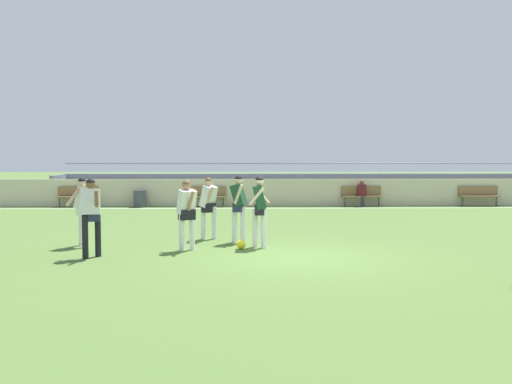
{
  "coord_description": "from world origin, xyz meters",
  "views": [
    {
      "loc": [
        -1.16,
        -11.89,
        2.14
      ],
      "look_at": [
        -0.77,
        3.4,
        1.23
      ],
      "focal_mm": 38.92,
      "sensor_mm": 36.0,
      "label": 1
    }
  ],
  "objects_px": {
    "bench_far_right": "(78,195)",
    "spectator_seated": "(362,191)",
    "player_white_wide_right": "(83,205)",
    "player_dark_pressing_high": "(259,205)",
    "bench_far_left": "(361,194)",
    "bench_centre_sideline": "(206,194)",
    "player_white_wide_left": "(209,203)",
    "player_white_challenging": "(187,209)",
    "player_white_trailing_run": "(91,210)",
    "bench_near_wall_gap": "(479,194)",
    "player_dark_overlapping": "(239,202)",
    "soccer_ball": "(241,245)",
    "trash_bin": "(140,199)",
    "bleacher_stand": "(339,186)"
  },
  "relations": [
    {
      "from": "spectator_seated",
      "to": "player_white_wide_right",
      "type": "relative_size",
      "value": 0.72
    },
    {
      "from": "bench_far_right",
      "to": "player_dark_pressing_high",
      "type": "relative_size",
      "value": 1.05
    },
    {
      "from": "trash_bin",
      "to": "player_dark_pressing_high",
      "type": "bearing_deg",
      "value": -66.44
    },
    {
      "from": "spectator_seated",
      "to": "player_white_trailing_run",
      "type": "xyz_separation_m",
      "value": [
        -8.66,
        -12.73,
        0.33
      ]
    },
    {
      "from": "spectator_seated",
      "to": "player_dark_overlapping",
      "type": "relative_size",
      "value": 0.7
    },
    {
      "from": "bench_centre_sideline",
      "to": "player_white_wide_left",
      "type": "bearing_deg",
      "value": -85.82
    },
    {
      "from": "bleacher_stand",
      "to": "bench_near_wall_gap",
      "type": "bearing_deg",
      "value": -22.61
    },
    {
      "from": "bench_far_left",
      "to": "bench_far_right",
      "type": "distance_m",
      "value": 12.74
    },
    {
      "from": "player_white_challenging",
      "to": "player_white_trailing_run",
      "type": "distance_m",
      "value": 2.18
    },
    {
      "from": "spectator_seated",
      "to": "player_white_wide_right",
      "type": "height_order",
      "value": "player_white_wide_right"
    },
    {
      "from": "player_white_challenging",
      "to": "trash_bin",
      "type": "bearing_deg",
      "value": 105.47
    },
    {
      "from": "bench_far_left",
      "to": "bench_far_right",
      "type": "xyz_separation_m",
      "value": [
        -12.74,
        0.0,
        0.0
      ]
    },
    {
      "from": "spectator_seated",
      "to": "bench_far_left",
      "type": "bearing_deg",
      "value": 90.0
    },
    {
      "from": "bench_centre_sideline",
      "to": "soccer_ball",
      "type": "distance_m",
      "value": 11.92
    },
    {
      "from": "bleacher_stand",
      "to": "bench_far_left",
      "type": "distance_m",
      "value": 2.55
    },
    {
      "from": "bleacher_stand",
      "to": "spectator_seated",
      "type": "relative_size",
      "value": 22.9
    },
    {
      "from": "player_white_trailing_run",
      "to": "player_white_wide_left",
      "type": "height_order",
      "value": "player_white_trailing_run"
    },
    {
      "from": "bench_near_wall_gap",
      "to": "player_white_wide_right",
      "type": "bearing_deg",
      "value": -142.38
    },
    {
      "from": "bench_centre_sideline",
      "to": "soccer_ball",
      "type": "relative_size",
      "value": 8.18
    },
    {
      "from": "bench_far_right",
      "to": "player_dark_pressing_high",
      "type": "distance_m",
      "value": 13.92
    },
    {
      "from": "player_white_wide_left",
      "to": "bench_far_left",
      "type": "bearing_deg",
      "value": 58.14
    },
    {
      "from": "player_white_challenging",
      "to": "player_white_wide_left",
      "type": "distance_m",
      "value": 1.83
    },
    {
      "from": "bench_centre_sideline",
      "to": "bench_far_left",
      "type": "bearing_deg",
      "value": 0.0
    },
    {
      "from": "soccer_ball",
      "to": "player_white_trailing_run",
      "type": "bearing_deg",
      "value": -162.14
    },
    {
      "from": "player_dark_pressing_high",
      "to": "player_white_trailing_run",
      "type": "xyz_separation_m",
      "value": [
        -3.68,
        -1.3,
        -0.0
      ]
    },
    {
      "from": "spectator_seated",
      "to": "player_dark_pressing_high",
      "type": "relative_size",
      "value": 0.7
    },
    {
      "from": "bench_centre_sideline",
      "to": "player_dark_pressing_high",
      "type": "xyz_separation_m",
      "value": [
        2.05,
        -11.55,
        0.48
      ]
    },
    {
      "from": "spectator_seated",
      "to": "player_dark_overlapping",
      "type": "xyz_separation_m",
      "value": [
        -5.48,
        -10.62,
        0.33
      ]
    },
    {
      "from": "player_dark_overlapping",
      "to": "soccer_ball",
      "type": "height_order",
      "value": "player_dark_overlapping"
    },
    {
      "from": "bench_far_left",
      "to": "bench_near_wall_gap",
      "type": "bearing_deg",
      "value": 0.0
    },
    {
      "from": "player_white_wide_right",
      "to": "trash_bin",
      "type": "bearing_deg",
      "value": 93.34
    },
    {
      "from": "bench_far_left",
      "to": "player_white_challenging",
      "type": "bearing_deg",
      "value": -119.34
    },
    {
      "from": "bench_far_left",
      "to": "soccer_ball",
      "type": "height_order",
      "value": "bench_far_left"
    },
    {
      "from": "bench_far_right",
      "to": "spectator_seated",
      "type": "bearing_deg",
      "value": -0.52
    },
    {
      "from": "bleacher_stand",
      "to": "trash_bin",
      "type": "height_order",
      "value": "bleacher_stand"
    },
    {
      "from": "bench_near_wall_gap",
      "to": "player_white_challenging",
      "type": "height_order",
      "value": "player_white_challenging"
    },
    {
      "from": "trash_bin",
      "to": "spectator_seated",
      "type": "xyz_separation_m",
      "value": [
        9.94,
        0.07,
        0.32
      ]
    },
    {
      "from": "bleacher_stand",
      "to": "player_white_wide_left",
      "type": "distance_m",
      "value": 13.83
    },
    {
      "from": "player_dark_pressing_high",
      "to": "player_dark_overlapping",
      "type": "height_order",
      "value": "same"
    },
    {
      "from": "player_dark_overlapping",
      "to": "soccer_ball",
      "type": "distance_m",
      "value": 1.41
    },
    {
      "from": "trash_bin",
      "to": "bench_near_wall_gap",
      "type": "bearing_deg",
      "value": 0.7
    },
    {
      "from": "player_white_challenging",
      "to": "player_white_wide_right",
      "type": "height_order",
      "value": "player_white_wide_right"
    },
    {
      "from": "bench_far_left",
      "to": "player_dark_pressing_high",
      "type": "height_order",
      "value": "player_dark_pressing_high"
    },
    {
      "from": "player_white_trailing_run",
      "to": "bench_far_left",
      "type": "bearing_deg",
      "value": 56.0
    },
    {
      "from": "soccer_ball",
      "to": "player_white_wide_right",
      "type": "bearing_deg",
      "value": 172.56
    },
    {
      "from": "trash_bin",
      "to": "player_white_wide_right",
      "type": "bearing_deg",
      "value": -86.66
    },
    {
      "from": "player_dark_pressing_high",
      "to": "player_white_trailing_run",
      "type": "bearing_deg",
      "value": -160.61
    },
    {
      "from": "bleacher_stand",
      "to": "bench_far_left",
      "type": "bearing_deg",
      "value": -76.88
    },
    {
      "from": "bench_far_left",
      "to": "spectator_seated",
      "type": "xyz_separation_m",
      "value": [
        0.0,
        -0.12,
        0.16
      ]
    },
    {
      "from": "soccer_ball",
      "to": "player_white_wide_left",
      "type": "bearing_deg",
      "value": 117.36
    }
  ]
}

